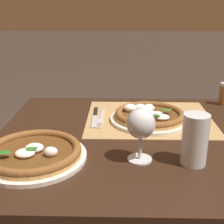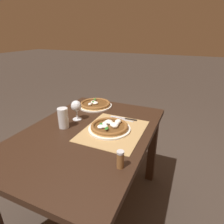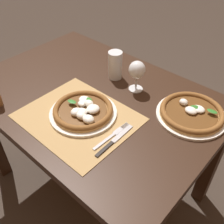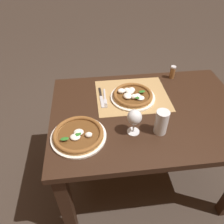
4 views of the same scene
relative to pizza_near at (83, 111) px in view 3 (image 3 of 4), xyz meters
The scene contains 9 objects.
ground_plane 0.78m from the pizza_near, 121.09° to the left, with size 24.00×24.00×0.00m, color #382D26.
dining_table 0.21m from the pizza_near, 121.09° to the left, with size 1.22×0.84×0.74m.
paper_placemat 0.04m from the pizza_near, 97.08° to the right, with size 0.48×0.40×0.00m, color #A88451.
pizza_near is the anchor object (origin of this frame).
pizza_far 0.47m from the pizza_near, 40.72° to the left, with size 0.30×0.30×0.05m.
wine_glass 0.32m from the pizza_near, 80.10° to the left, with size 0.08×0.08×0.16m.
pint_glass 0.33m from the pizza_near, 106.65° to the left, with size 0.07×0.07×0.15m.
fork 0.18m from the pizza_near, ahead, with size 0.02×0.20×0.00m.
knife 0.21m from the pizza_near, ahead, with size 0.02×0.22×0.01m.
Camera 3 is at (0.75, -0.69, 1.50)m, focal length 42.00 mm.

